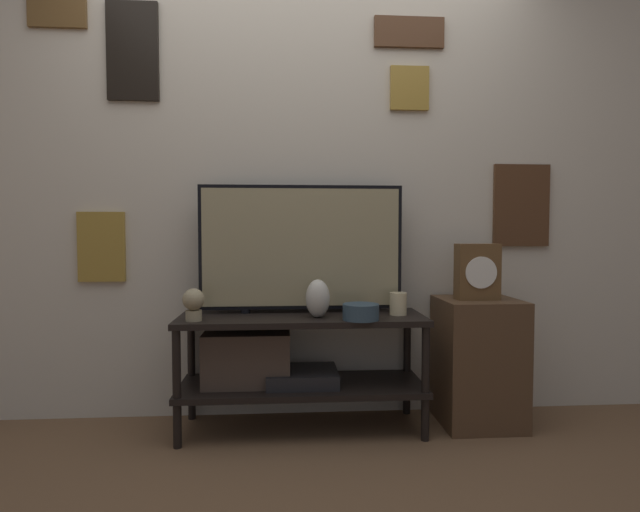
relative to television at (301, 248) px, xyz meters
The scene contains 10 objects.
ground_plane 0.99m from the television, 89.70° to the right, with size 12.00×12.00×0.00m, color brown.
wall_back 0.45m from the television, 90.15° to the left, with size 6.40×0.08×2.70m.
media_console 0.58m from the television, 139.07° to the right, with size 1.24×0.43×0.59m.
television is the anchor object (origin of this frame).
vase_wide_bowl 0.48m from the television, 40.38° to the right, with size 0.18×0.18×0.08m.
vase_urn_stoneware 0.30m from the television, 62.93° to the right, with size 0.12×0.11×0.19m.
candle_jar 0.58m from the television, 12.57° to the right, with size 0.09×0.09×0.11m.
decorative_bust 0.62m from the television, 157.67° to the right, with size 0.10×0.10×0.16m.
side_table 1.11m from the television, ahead, with size 0.41×0.39×0.66m.
mantel_clock 0.93m from the television, ahead, with size 0.22×0.11×0.29m.
Camera 1 is at (-0.08, -2.27, 1.01)m, focal length 28.00 mm.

